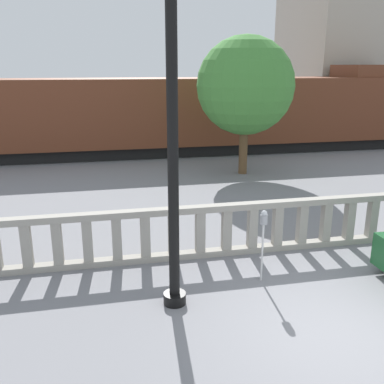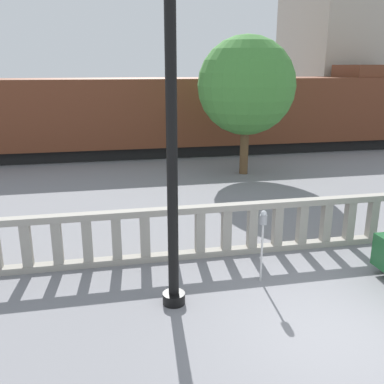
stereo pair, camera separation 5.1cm
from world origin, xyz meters
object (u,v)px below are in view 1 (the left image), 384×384
object	(u,v)px
parking_meter	(264,227)
lamppost	(173,136)
train_near	(135,116)
tree_left	(245,86)

from	to	relation	value
parking_meter	lamppost	bearing A→B (deg)	-165.39
train_near	lamppost	bearing A→B (deg)	-91.94
parking_meter	train_near	size ratio (longest dim) A/B	0.05
lamppost	train_near	world-z (taller)	lamppost
lamppost	parking_meter	bearing A→B (deg)	14.61
lamppost	train_near	xyz separation A→B (m)	(0.46, 13.69, -1.17)
parking_meter	train_near	world-z (taller)	train_near
train_near	tree_left	size ratio (longest dim) A/B	5.23
parking_meter	train_near	xyz separation A→B (m)	(-1.37, 13.21, 0.72)
tree_left	train_near	bearing A→B (deg)	129.67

